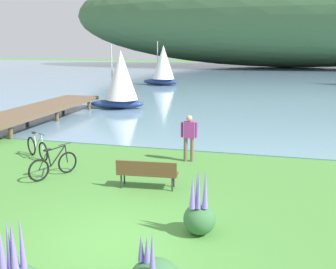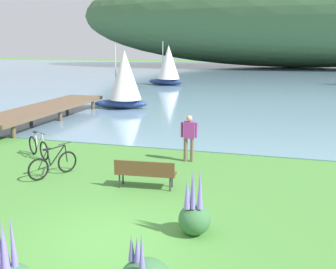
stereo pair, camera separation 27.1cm
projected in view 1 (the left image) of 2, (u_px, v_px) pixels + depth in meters
name	position (u px, v px, depth m)	size (l,w,h in m)	color
ground_plane	(115.00, 241.00, 8.12)	(200.00, 200.00, 0.00)	#478438
bay_water	(242.00, 75.00, 52.82)	(180.00, 80.00, 0.04)	#6B8EA8
distant_hillside	(291.00, 13.00, 69.32)	(85.54, 28.00, 19.88)	#42663D
park_bench_near_camera	(147.00, 172.00, 11.00)	(1.83, 0.63, 0.88)	brown
bicycle_leaning_near_bench	(54.00, 165.00, 12.02)	(0.84, 1.61, 1.01)	black
bicycle_beside_path	(37.00, 148.00, 14.05)	(1.51, 1.03, 1.01)	black
person_at_shoreline	(189.00, 135.00, 13.51)	(0.61, 0.26, 1.71)	#72604C
echium_bush_closest_to_camera	(199.00, 215.00, 8.36)	(0.73, 0.73, 1.58)	#386B3D
sailboat_mid_bay	(121.00, 79.00, 24.40)	(3.66, 2.45, 4.15)	navy
sailboat_toward_hillside	(163.00, 65.00, 38.88)	(3.93, 2.54, 4.49)	navy
pier_dock	(41.00, 109.00, 20.85)	(2.40, 10.00, 0.80)	brown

